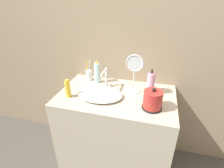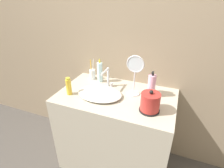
# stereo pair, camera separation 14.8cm
# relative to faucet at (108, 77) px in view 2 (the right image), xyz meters

# --- Properties ---
(wall_back) EXTENTS (6.00, 0.04, 2.60)m
(wall_back) POSITION_rel_faucet_xyz_m (0.12, 0.22, 0.38)
(wall_back) COLOR gray
(wall_back) RESTS_ON ground_plane
(vanity_counter) EXTENTS (1.01, 0.61, 0.82)m
(vanity_counter) POSITION_rel_faucet_xyz_m (0.12, -0.11, -0.52)
(vanity_counter) COLOR #B7AD99
(vanity_counter) RESTS_ON ground_plane
(sink_basin) EXTENTS (0.39, 0.28, 0.04)m
(sink_basin) POSITION_rel_faucet_xyz_m (-0.01, -0.17, -0.09)
(sink_basin) COLOR silver
(sink_basin) RESTS_ON vanity_counter
(faucet) EXTENTS (0.06, 0.16, 0.19)m
(faucet) POSITION_rel_faucet_xyz_m (0.00, 0.00, 0.00)
(faucet) COLOR silver
(faucet) RESTS_ON vanity_counter
(electric_kettle) EXTENTS (0.15, 0.15, 0.18)m
(electric_kettle) POSITION_rel_faucet_xyz_m (0.43, -0.23, -0.04)
(electric_kettle) COLOR black
(electric_kettle) RESTS_ON vanity_counter
(toothbrush_cup) EXTENTS (0.06, 0.06, 0.22)m
(toothbrush_cup) POSITION_rel_faucet_xyz_m (-0.21, 0.11, -0.05)
(toothbrush_cup) COLOR silver
(toothbrush_cup) RESTS_ON vanity_counter
(lotion_bottle) EXTENTS (0.07, 0.07, 0.23)m
(lotion_bottle) POSITION_rel_faucet_xyz_m (0.40, -0.01, -0.01)
(lotion_bottle) COLOR #EAA8C6
(lotion_bottle) RESTS_ON vanity_counter
(shampoo_bottle) EXTENTS (0.05, 0.05, 0.16)m
(shampoo_bottle) POSITION_rel_faucet_xyz_m (-0.26, -0.24, -0.03)
(shampoo_bottle) COLOR gold
(shampoo_bottle) RESTS_ON vanity_counter
(mouthwash_bottle) EXTENTS (0.05, 0.05, 0.24)m
(mouthwash_bottle) POSITION_rel_faucet_xyz_m (-0.12, 0.08, -0.01)
(mouthwash_bottle) COLOR silver
(mouthwash_bottle) RESTS_ON vanity_counter
(vanity_mirror) EXTENTS (0.15, 0.10, 0.35)m
(vanity_mirror) POSITION_rel_faucet_xyz_m (0.26, -0.03, 0.10)
(vanity_mirror) COLOR silver
(vanity_mirror) RESTS_ON vanity_counter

